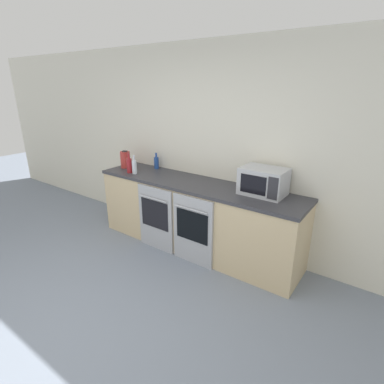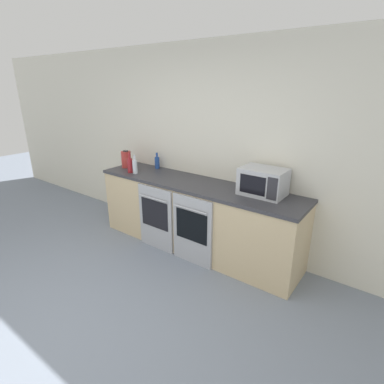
{
  "view_description": "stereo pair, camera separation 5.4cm",
  "coord_description": "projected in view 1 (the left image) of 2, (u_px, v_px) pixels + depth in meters",
  "views": [
    {
      "loc": [
        2.07,
        -0.96,
        2.08
      ],
      "look_at": [
        -0.05,
        1.98,
        0.78
      ],
      "focal_mm": 28.0,
      "sensor_mm": 36.0,
      "label": 1
    },
    {
      "loc": [
        2.12,
        -0.93,
        2.08
      ],
      "look_at": [
        -0.05,
        1.98,
        0.78
      ],
      "focal_mm": 28.0,
      "sensor_mm": 36.0,
      "label": 2
    }
  ],
  "objects": [
    {
      "name": "bottle_blue",
      "position": [
        156.0,
        162.0,
        4.39
      ],
      "size": [
        0.07,
        0.07,
        0.23
      ],
      "color": "#234793",
      "rests_on": "counter_back"
    },
    {
      "name": "kettle",
      "position": [
        125.0,
        159.0,
        4.43
      ],
      "size": [
        0.14,
        0.14,
        0.25
      ],
      "color": "#B2332D",
      "rests_on": "counter_back"
    },
    {
      "name": "bottle_red",
      "position": [
        129.0,
        165.0,
        4.17
      ],
      "size": [
        0.07,
        0.07,
        0.28
      ],
      "color": "maroon",
      "rests_on": "counter_back"
    },
    {
      "name": "wall_back",
      "position": [
        210.0,
        148.0,
        3.91
      ],
      "size": [
        10.0,
        0.06,
        2.6
      ],
      "color": "silver",
      "rests_on": "ground_plane"
    },
    {
      "name": "ground_plane",
      "position": [
        63.0,
        341.0,
        2.58
      ],
      "size": [
        16.0,
        16.0,
        0.0
      ],
      "primitive_type": "plane",
      "color": "gray"
    },
    {
      "name": "oven_left",
      "position": [
        156.0,
        218.0,
        3.91
      ],
      "size": [
        0.56,
        0.06,
        0.86
      ],
      "color": "#A8AAAF",
      "rests_on": "ground_plane"
    },
    {
      "name": "oven_right",
      "position": [
        193.0,
        230.0,
        3.58
      ],
      "size": [
        0.56,
        0.06,
        0.86
      ],
      "color": "#A8AAAF",
      "rests_on": "ground_plane"
    },
    {
      "name": "bottle_clear",
      "position": [
        134.0,
        167.0,
        4.13
      ],
      "size": [
        0.07,
        0.07,
        0.26
      ],
      "color": "silver",
      "rests_on": "counter_back"
    },
    {
      "name": "microwave",
      "position": [
        263.0,
        181.0,
        3.33
      ],
      "size": [
        0.49,
        0.36,
        0.3
      ],
      "color": "#B7BABF",
      "rests_on": "counter_back"
    },
    {
      "name": "counter_back",
      "position": [
        195.0,
        216.0,
        3.94
      ],
      "size": [
        2.83,
        0.66,
        0.92
      ],
      "color": "#D1B789",
      "rests_on": "ground_plane"
    }
  ]
}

